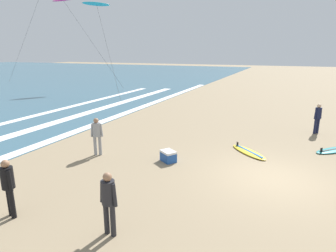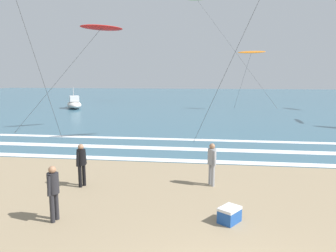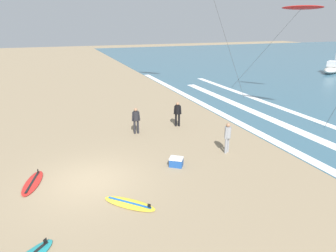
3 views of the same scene
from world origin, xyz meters
name	(u,v)px [view 2 (image 2 of 3)]	position (x,y,z in m)	size (l,w,h in m)	color
ocean_surface	(214,98)	(0.00, 54.86, 0.01)	(140.00, 90.00, 0.01)	#386075
wave_foam_shoreline	(229,162)	(0.38, 10.26, 0.01)	(51.10, 0.64, 0.01)	white
wave_foam_mid_break	(251,151)	(1.71, 12.78, 0.01)	(37.84, 0.81, 0.01)	white
wave_foam_outer_break	(214,140)	(-0.27, 15.45, 0.01)	(40.04, 0.63, 0.01)	white
surfer_foreground_main	(81,161)	(-5.18, 6.18, 0.96)	(0.32, 0.51, 1.60)	black
surfer_background_far	(53,188)	(-4.82, 3.34, 0.96)	(0.32, 0.51, 1.60)	#232328
surfer_left_far	(212,160)	(-0.44, 6.93, 0.96)	(0.32, 0.49, 1.60)	gray
kite_orange_far_right	(251,52)	(4.05, 34.57, 6.80)	(3.33, 2.90, 7.04)	orange
kite_red_distant_high	(102,28)	(-8.46, 18.34, 7.46)	(7.55, 3.42, 7.71)	red
offshore_boat	(74,104)	(-17.73, 33.87, 0.55)	(3.96, 5.38, 2.70)	beige
cooler_box	(229,215)	(0.05, 3.92, 0.22)	(0.72, 0.76, 0.44)	#1E4C9E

